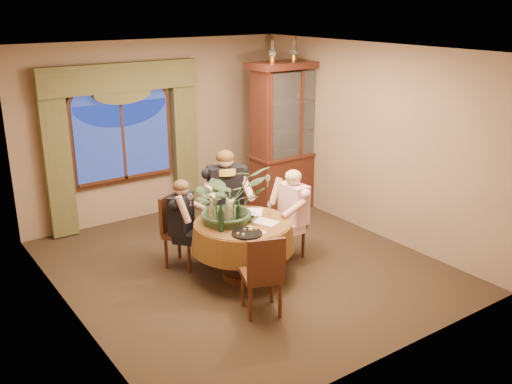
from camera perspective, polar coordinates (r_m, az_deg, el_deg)
floor at (r=7.66m, az=-1.18°, el=-7.35°), size 5.00×5.00×0.00m
wall_back at (r=9.28m, az=-9.92°, el=6.19°), size 4.50×0.00×4.50m
wall_right at (r=8.57m, az=11.40°, el=5.08°), size 0.00×5.00×5.00m
ceiling at (r=6.90m, az=-1.33°, el=14.03°), size 5.00×5.00×0.00m
window at (r=9.01m, az=-13.15°, el=4.95°), size 1.62×0.10×1.32m
arched_transom at (r=8.86m, az=-13.52°, el=9.86°), size 1.60×0.06×0.44m
drapery_left at (r=8.67m, az=-19.25°, el=3.06°), size 0.38×0.14×2.32m
drapery_right at (r=9.41m, az=-7.16°, el=5.12°), size 0.38×0.14×2.32m
swag_valance at (r=8.76m, az=-13.42°, el=11.09°), size 2.45×0.16×0.42m
dining_table at (r=7.21m, az=-1.31°, el=-5.76°), size 1.58×1.58×0.75m
china_cabinet at (r=9.49m, az=3.64°, el=5.59°), size 1.50×0.59×2.44m
oil_lamp_left at (r=9.02m, az=1.64°, el=13.88°), size 0.11×0.11×0.34m
oil_lamp_center at (r=9.28m, az=3.82°, el=13.98°), size 0.11×0.11×0.34m
oil_lamp_right at (r=9.55m, az=5.87°, el=14.05°), size 0.11×0.11×0.34m
chair_right at (r=7.71m, az=3.01°, el=-3.28°), size 0.49×0.49×0.96m
chair_back_right at (r=7.91m, az=-2.71°, el=-2.68°), size 0.54×0.54×0.96m
chair_back at (r=7.53m, az=-7.30°, el=-3.95°), size 0.58×0.58×0.96m
chair_front_left at (r=6.39m, az=0.54°, el=-8.11°), size 0.54×0.54×0.96m
person_pink at (r=7.61m, az=3.77°, el=-2.35°), size 0.44×0.48×1.27m
person_back at (r=7.39m, az=-7.47°, el=-3.31°), size 0.59×0.59×1.23m
person_scarf at (r=7.85m, az=-3.07°, el=-0.91°), size 0.65×0.62×1.46m
stoneware_vase at (r=7.06m, az=-2.57°, el=-1.84°), size 0.15×0.15×0.27m
centerpiece_plant at (r=6.92m, az=-2.83°, el=1.87°), size 0.95×1.05×0.82m
olive_bowl at (r=7.09m, az=-0.77°, el=-2.69°), size 0.16×0.16×0.05m
cheese_platter at (r=6.69m, az=-0.90°, el=-4.17°), size 0.36×0.36×0.02m
wine_bottle_0 at (r=6.89m, az=-4.47°, el=-2.15°), size 0.07×0.07×0.33m
wine_bottle_1 at (r=6.95m, az=-2.85°, el=-1.92°), size 0.07×0.07×0.33m
wine_bottle_2 at (r=6.87m, az=-1.74°, el=-2.15°), size 0.07×0.07×0.33m
wine_bottle_3 at (r=6.73m, az=-3.53°, el=-2.65°), size 0.07×0.07×0.33m
tasting_paper_0 at (r=7.05m, az=0.95°, el=-3.01°), size 0.31×0.36×0.00m
tasting_paper_1 at (r=7.37m, az=-0.18°, el=-2.01°), size 0.35×0.36×0.00m
tasting_paper_2 at (r=6.77m, az=-0.40°, el=-3.93°), size 0.25×0.33×0.00m
wine_glass_person_pink at (r=7.28m, az=1.38°, el=-1.57°), size 0.07×0.07×0.18m
wine_glass_person_back at (r=7.17m, az=-4.62°, el=-1.96°), size 0.07×0.07×0.18m
wine_glass_person_scarf at (r=7.42m, az=-2.25°, el=-1.18°), size 0.07×0.07×0.18m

